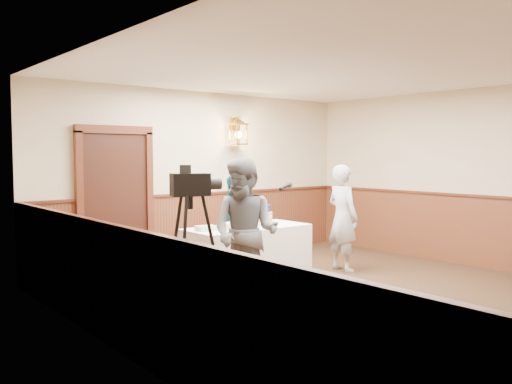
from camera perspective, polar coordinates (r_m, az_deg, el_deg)
ground at (r=6.71m, az=11.75°, el=-11.37°), size 7.00×7.00×0.00m
room_shell at (r=6.73m, az=8.63°, el=1.84°), size 6.02×7.02×2.81m
display_table at (r=7.72m, az=-0.95°, el=-6.41°), size 1.80×0.80×0.75m
tiered_cake at (r=7.78m, az=0.88°, el=-2.67°), size 0.38×0.38×0.30m
sheet_cake_yellow at (r=7.45m, az=-2.30°, el=-3.56°), size 0.47×0.42×0.08m
sheet_cake_green at (r=7.30m, az=-5.26°, el=-3.81°), size 0.28×0.24×0.06m
interviewer at (r=6.31m, az=-1.10°, el=-4.29°), size 1.58×1.04×1.72m
baker at (r=8.29m, az=9.11°, el=-2.72°), size 0.45×0.63×1.61m
assistant_p at (r=8.00m, az=-2.15°, el=-3.39°), size 0.94×0.69×1.48m
tv_camera_rig at (r=5.64m, az=-6.88°, el=-6.89°), size 0.62×0.58×1.58m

